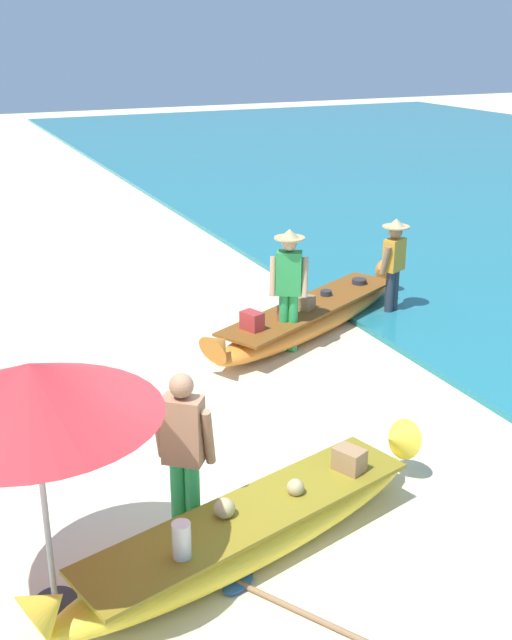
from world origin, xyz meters
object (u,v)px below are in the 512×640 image
(boat_orange_midground, at_px, (311,317))
(person_tourist_customer, at_px, (184,449))
(patio_umbrella_large, at_px, (32,391))
(paddle, at_px, (281,603))
(person_vendor_assistant, at_px, (394,261))
(boat_yellow_foreground, at_px, (252,530))
(person_vendor_hatted, at_px, (289,282))

(boat_orange_midground, xyz_separation_m, person_tourist_customer, (-3.56, -4.16, 0.69))
(patio_umbrella_large, distance_m, paddle, 2.70)
(person_vendor_assistant, height_order, paddle, person_vendor_assistant)
(boat_yellow_foreground, relative_size, person_vendor_hatted, 2.31)
(boat_orange_midground, bearing_deg, person_vendor_assistant, 3.94)
(boat_yellow_foreground, relative_size, boat_orange_midground, 0.95)
(person_vendor_hatted, distance_m, person_tourist_customer, 4.66)
(patio_umbrella_large, height_order, paddle, patio_umbrella_large)
(person_vendor_hatted, bearing_deg, boat_yellow_foreground, -120.53)
(person_tourist_customer, bearing_deg, boat_yellow_foreground, -46.89)
(boat_orange_midground, height_order, person_vendor_hatted, person_vendor_hatted)
(boat_orange_midground, distance_m, person_tourist_customer, 5.52)
(person_tourist_customer, relative_size, paddle, 1.20)
(boat_orange_midground, relative_size, person_vendor_assistant, 2.73)
(person_vendor_hatted, relative_size, person_tourist_customer, 1.10)
(boat_orange_midground, xyz_separation_m, paddle, (-3.16, -5.36, -0.23))
(person_vendor_hatted, bearing_deg, paddle, -117.25)
(boat_yellow_foreground, bearing_deg, person_tourist_customer, 133.11)
(boat_orange_midground, bearing_deg, patio_umbrella_large, -136.66)
(person_vendor_assistant, height_order, patio_umbrella_large, patio_umbrella_large)
(person_tourist_customer, bearing_deg, patio_umbrella_large, -161.90)
(patio_umbrella_large, bearing_deg, person_vendor_hatted, 44.14)
(patio_umbrella_large, relative_size, paddle, 1.57)
(boat_yellow_foreground, relative_size, patio_umbrella_large, 1.94)
(person_vendor_hatted, height_order, paddle, person_vendor_hatted)
(person_vendor_assistant, xyz_separation_m, paddle, (-4.71, -5.47, -0.92))
(boat_yellow_foreground, distance_m, patio_umbrella_large, 2.46)
(person_tourist_customer, distance_m, paddle, 1.56)
(person_tourist_customer, relative_size, person_vendor_assistant, 1.02)
(person_tourist_customer, distance_m, person_vendor_assistant, 6.66)
(boat_yellow_foreground, bearing_deg, person_vendor_hatted, 59.47)
(boat_yellow_foreground, bearing_deg, boat_orange_midground, 56.30)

